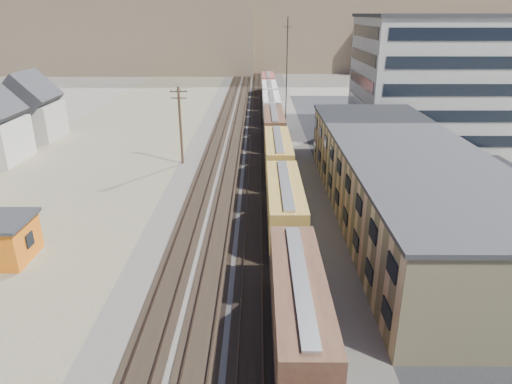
{
  "coord_description": "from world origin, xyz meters",
  "views": [
    {
      "loc": [
        1.43,
        -15.23,
        18.46
      ],
      "look_at": [
        1.24,
        24.16,
        3.0
      ],
      "focal_mm": 32.0,
      "sensor_mm": 36.0,
      "label": 1
    }
  ],
  "objects_px": {
    "freight_train": "(276,138)",
    "utility_pole_north": "(180,124)",
    "parked_car_blue": "(454,154)",
    "maintenance_shed": "(8,239)"
  },
  "relations": [
    {
      "from": "freight_train",
      "to": "utility_pole_north",
      "type": "height_order",
      "value": "utility_pole_north"
    },
    {
      "from": "parked_car_blue",
      "to": "freight_train",
      "type": "bearing_deg",
      "value": 143.13
    },
    {
      "from": "parked_car_blue",
      "to": "maintenance_shed",
      "type": "bearing_deg",
      "value": 175.09
    },
    {
      "from": "freight_train",
      "to": "maintenance_shed",
      "type": "distance_m",
      "value": 35.74
    },
    {
      "from": "maintenance_shed",
      "to": "freight_train",
      "type": "bearing_deg",
      "value": 51.68
    },
    {
      "from": "freight_train",
      "to": "parked_car_blue",
      "type": "distance_m",
      "value": 24.3
    },
    {
      "from": "freight_train",
      "to": "parked_car_blue",
      "type": "relative_size",
      "value": 23.11
    },
    {
      "from": "utility_pole_north",
      "to": "parked_car_blue",
      "type": "bearing_deg",
      "value": 3.64
    },
    {
      "from": "parked_car_blue",
      "to": "utility_pole_north",
      "type": "bearing_deg",
      "value": 148.07
    },
    {
      "from": "maintenance_shed",
      "to": "parked_car_blue",
      "type": "distance_m",
      "value": 53.9
    }
  ]
}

